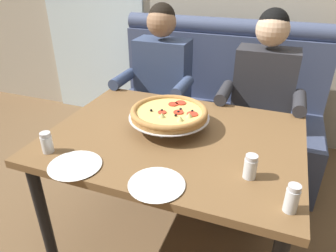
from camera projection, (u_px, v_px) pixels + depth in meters
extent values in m
plane|color=brown|center=(173.00, 235.00, 1.95)|extent=(16.00, 16.00, 0.00)
cube|color=#424C6B|center=(207.00, 140.00, 2.52)|extent=(1.66, 0.60, 0.46)
cube|color=#424C6B|center=(222.00, 72.00, 2.63)|extent=(1.66, 0.18, 0.65)
cylinder|color=#424C6B|center=(226.00, 27.00, 2.45)|extent=(1.66, 0.14, 0.14)
cube|color=brown|center=(174.00, 139.00, 1.62)|extent=(1.29, 0.97, 0.04)
cylinder|color=black|center=(43.00, 216.00, 1.62)|extent=(0.06, 0.06, 0.68)
cylinder|color=black|center=(120.00, 140.00, 2.31)|extent=(0.06, 0.06, 0.68)
cylinder|color=black|center=(281.00, 173.00, 1.95)|extent=(0.06, 0.06, 0.68)
cube|color=#2D3342|center=(152.00, 112.00, 2.29)|extent=(0.34, 0.40, 0.15)
cylinder|color=#2D3342|center=(127.00, 161.00, 2.26)|extent=(0.11, 0.11, 0.46)
cylinder|color=#2D3342|center=(152.00, 167.00, 2.20)|extent=(0.11, 0.11, 0.46)
cube|color=#38476B|center=(163.00, 76.00, 2.37)|extent=(0.40, 0.22, 0.56)
cylinder|color=#38476B|center=(122.00, 79.00, 2.25)|extent=(0.08, 0.28, 0.08)
cylinder|color=#38476B|center=(182.00, 87.00, 2.11)|extent=(0.08, 0.28, 0.08)
sphere|color=#997051|center=(161.00, 22.00, 2.17)|extent=(0.21, 0.21, 0.21)
sphere|color=black|center=(162.00, 17.00, 2.16)|extent=(0.19, 0.19, 0.19)
cube|color=#2D3342|center=(256.00, 129.00, 2.06)|extent=(0.34, 0.40, 0.15)
cylinder|color=#2D3342|center=(229.00, 185.00, 2.03)|extent=(0.11, 0.11, 0.46)
cylinder|color=#2D3342|center=(261.00, 192.00, 1.96)|extent=(0.11, 0.11, 0.46)
cube|color=#2D2D33|center=(263.00, 89.00, 2.14)|extent=(0.40, 0.22, 0.56)
cylinder|color=#2D2D33|center=(224.00, 93.00, 2.02)|extent=(0.08, 0.28, 0.08)
cylinder|color=#2D2D33|center=(300.00, 103.00, 1.88)|extent=(0.08, 0.28, 0.08)
sphere|color=#DBB28E|center=(273.00, 29.00, 1.93)|extent=(0.21, 0.21, 0.21)
sphere|color=black|center=(274.00, 23.00, 1.92)|extent=(0.19, 0.19, 0.19)
cylinder|color=silver|center=(161.00, 132.00, 1.57)|extent=(0.01, 0.01, 0.07)
cylinder|color=silver|center=(156.00, 115.00, 1.74)|extent=(0.01, 0.01, 0.07)
cylinder|color=silver|center=(189.00, 121.00, 1.68)|extent=(0.01, 0.01, 0.07)
torus|color=silver|center=(169.00, 118.00, 1.65)|extent=(0.24, 0.24, 0.01)
cylinder|color=silver|center=(169.00, 116.00, 1.65)|extent=(0.43, 0.43, 0.00)
cylinder|color=#B77F42|center=(169.00, 115.00, 1.64)|extent=(0.41, 0.41, 0.02)
torus|color=#B77F42|center=(169.00, 111.00, 1.63)|extent=(0.41, 0.41, 0.03)
cylinder|color=#EFCC6B|center=(169.00, 112.00, 1.63)|extent=(0.35, 0.35, 0.01)
cylinder|color=red|center=(162.00, 112.00, 1.62)|extent=(0.04, 0.04, 0.01)
cylinder|color=red|center=(173.00, 104.00, 1.71)|extent=(0.05, 0.05, 0.01)
cylinder|color=red|center=(192.00, 114.00, 1.60)|extent=(0.06, 0.06, 0.01)
cylinder|color=red|center=(181.00, 103.00, 1.72)|extent=(0.06, 0.06, 0.01)
cylinder|color=red|center=(179.00, 112.00, 1.62)|extent=(0.05, 0.05, 0.01)
sphere|color=black|center=(179.00, 112.00, 1.61)|extent=(0.01, 0.01, 0.01)
sphere|color=black|center=(181.00, 109.00, 1.64)|extent=(0.01, 0.01, 0.01)
sphere|color=black|center=(192.00, 111.00, 1.62)|extent=(0.01, 0.01, 0.01)
sphere|color=black|center=(175.00, 115.00, 1.58)|extent=(0.01, 0.01, 0.01)
sphere|color=black|center=(162.00, 110.00, 1.63)|extent=(0.01, 0.01, 0.01)
sphere|color=black|center=(151.00, 110.00, 1.63)|extent=(0.01, 0.01, 0.01)
cone|color=#CCC675|center=(180.00, 118.00, 1.53)|extent=(0.04, 0.04, 0.02)
cone|color=#CCC675|center=(162.00, 115.00, 1.57)|extent=(0.04, 0.04, 0.02)
cone|color=#CCC675|center=(189.00, 115.00, 1.57)|extent=(0.04, 0.04, 0.02)
cylinder|color=white|center=(47.00, 144.00, 1.45)|extent=(0.05, 0.05, 0.08)
cylinder|color=#4C6633|center=(48.00, 147.00, 1.46)|extent=(0.05, 0.05, 0.05)
cylinder|color=silver|center=(45.00, 135.00, 1.43)|extent=(0.05, 0.05, 0.02)
cylinder|color=white|center=(250.00, 168.00, 1.28)|extent=(0.05, 0.05, 0.09)
cylinder|color=#A82D19|center=(249.00, 173.00, 1.29)|extent=(0.05, 0.05, 0.04)
cylinder|color=silver|center=(252.00, 158.00, 1.25)|extent=(0.05, 0.05, 0.02)
cylinder|color=white|center=(291.00, 200.00, 1.10)|extent=(0.05, 0.05, 0.09)
cylinder|color=silver|center=(291.00, 204.00, 1.11)|extent=(0.04, 0.04, 0.06)
cylinder|color=silver|center=(295.00, 188.00, 1.08)|extent=(0.05, 0.05, 0.02)
cylinder|color=white|center=(75.00, 166.00, 1.37)|extent=(0.17, 0.17, 0.01)
cone|color=white|center=(75.00, 164.00, 1.36)|extent=(0.24, 0.24, 0.01)
cylinder|color=white|center=(157.00, 185.00, 1.25)|extent=(0.16, 0.16, 0.01)
cone|color=white|center=(157.00, 183.00, 1.25)|extent=(0.23, 0.23, 0.01)
cylinder|color=black|center=(124.00, 82.00, 3.77)|extent=(0.02, 0.02, 0.44)
cylinder|color=black|center=(144.00, 79.00, 3.87)|extent=(0.02, 0.02, 0.44)
cylinder|color=black|center=(117.00, 76.00, 3.97)|extent=(0.02, 0.02, 0.44)
cylinder|color=black|center=(136.00, 73.00, 4.07)|extent=(0.02, 0.02, 0.44)
cylinder|color=black|center=(129.00, 59.00, 3.81)|extent=(0.40, 0.40, 0.02)
cube|color=black|center=(124.00, 40.00, 3.84)|extent=(0.24, 0.25, 0.42)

